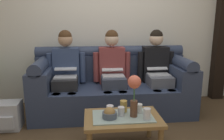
# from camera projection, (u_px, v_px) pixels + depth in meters

# --- Properties ---
(back_wall_patterned) EXTENTS (6.00, 0.12, 2.90)m
(back_wall_patterned) POSITION_uv_depth(u_px,v_px,m) (109.00, 14.00, 3.65)
(back_wall_patterned) COLOR silver
(back_wall_patterned) RESTS_ON ground_plane
(timber_pillar) EXTENTS (0.20, 0.20, 2.90)m
(timber_pillar) POSITION_uv_depth(u_px,v_px,m) (223.00, 14.00, 3.72)
(timber_pillar) COLOR black
(timber_pillar) RESTS_ON ground_plane
(couch) EXTENTS (2.29, 0.88, 0.96)m
(couch) POSITION_uv_depth(u_px,v_px,m) (112.00, 87.00, 3.37)
(couch) COLOR #2D3851
(couch) RESTS_ON ground_plane
(person_left) EXTENTS (0.56, 0.67, 1.22)m
(person_left) POSITION_uv_depth(u_px,v_px,m) (66.00, 70.00, 3.24)
(person_left) COLOR #232326
(person_left) RESTS_ON ground_plane
(person_middle) EXTENTS (0.56, 0.67, 1.22)m
(person_middle) POSITION_uv_depth(u_px,v_px,m) (112.00, 69.00, 3.30)
(person_middle) COLOR #383D4C
(person_middle) RESTS_ON ground_plane
(person_right) EXTENTS (0.56, 0.67, 1.22)m
(person_right) POSITION_uv_depth(u_px,v_px,m) (157.00, 68.00, 3.37)
(person_right) COLOR #595B66
(person_right) RESTS_ON ground_plane
(coffee_table) EXTENTS (0.81, 0.53, 0.38)m
(coffee_table) POSITION_uv_depth(u_px,v_px,m) (123.00, 121.00, 2.37)
(coffee_table) COLOR olive
(coffee_table) RESTS_ON ground_plane
(flower_vase) EXTENTS (0.14, 0.14, 0.44)m
(flower_vase) POSITION_uv_depth(u_px,v_px,m) (134.00, 90.00, 2.28)
(flower_vase) COLOR brown
(flower_vase) RESTS_ON coffee_table
(snack_bowl) EXTENTS (0.15, 0.15, 0.12)m
(snack_bowl) POSITION_uv_depth(u_px,v_px,m) (110.00, 114.00, 2.29)
(snack_bowl) COLOR #4C5666
(snack_bowl) RESTS_ON coffee_table
(cup_near_left) EXTENTS (0.08, 0.08, 0.13)m
(cup_near_left) POSITION_uv_depth(u_px,v_px,m) (124.00, 106.00, 2.45)
(cup_near_left) COLOR gold
(cup_near_left) RESTS_ON coffee_table
(cup_near_right) EXTENTS (0.07, 0.07, 0.09)m
(cup_near_right) POSITION_uv_depth(u_px,v_px,m) (121.00, 111.00, 2.35)
(cup_near_right) COLOR silver
(cup_near_right) RESTS_ON coffee_table
(cup_far_center) EXTENTS (0.08, 0.08, 0.08)m
(cup_far_center) POSITION_uv_depth(u_px,v_px,m) (110.00, 109.00, 2.44)
(cup_far_center) COLOR silver
(cup_far_center) RESTS_ON coffee_table
(cup_far_left) EXTENTS (0.07, 0.07, 0.10)m
(cup_far_left) POSITION_uv_depth(u_px,v_px,m) (139.00, 108.00, 2.43)
(cup_far_left) COLOR white
(cup_far_left) RESTS_ON coffee_table
(cup_far_right) EXTENTS (0.08, 0.08, 0.12)m
(cup_far_right) POSITION_uv_depth(u_px,v_px,m) (147.00, 114.00, 2.26)
(cup_far_right) COLOR silver
(cup_far_right) RESTS_ON coffee_table
(backpack_left) EXTENTS (0.32, 0.30, 0.35)m
(backpack_left) POSITION_uv_depth(u_px,v_px,m) (8.00, 116.00, 2.84)
(backpack_left) COLOR #B7B7BC
(backpack_left) RESTS_ON ground_plane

